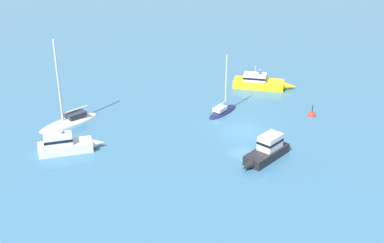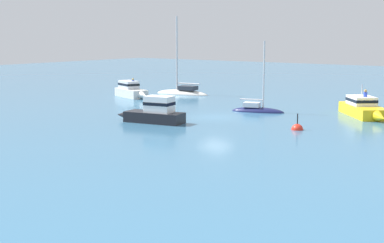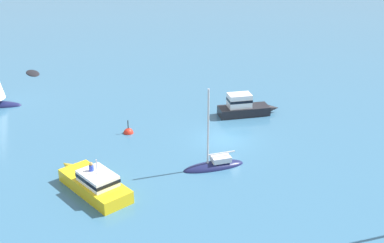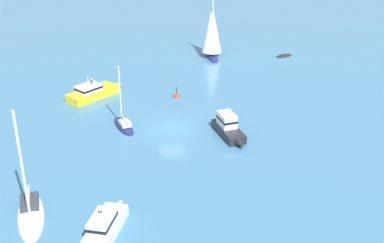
{
  "view_description": "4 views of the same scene",
  "coord_description": "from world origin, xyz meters",
  "views": [
    {
      "loc": [
        -30.87,
        30.13,
        20.63
      ],
      "look_at": [
        2.77,
        4.27,
        1.19
      ],
      "focal_mm": 46.36,
      "sensor_mm": 36.0,
      "label": 1
    },
    {
      "loc": [
        -36.56,
        -24.53,
        6.71
      ],
      "look_at": [
        -9.09,
        -4.27,
        1.22
      ],
      "focal_mm": 51.1,
      "sensor_mm": 36.0,
      "label": 2
    },
    {
      "loc": [
        36.6,
        -4.0,
        17.62
      ],
      "look_at": [
        -0.19,
        -2.64,
        1.55
      ],
      "focal_mm": 46.52,
      "sensor_mm": 36.0,
      "label": 3
    },
    {
      "loc": [
        5.35,
        44.55,
        21.96
      ],
      "look_at": [
        -1.76,
        1.24,
        1.23
      ],
      "focal_mm": 47.83,
      "sensor_mm": 36.0,
      "label": 4
    }
  ],
  "objects": [
    {
      "name": "channel_buoy",
      "position": [
        -1.52,
        -7.95,
        0.01
      ],
      "size": [
        0.84,
        0.84,
        1.58
      ],
      "color": "red",
      "rests_on": "ground"
    },
    {
      "name": "yacht",
      "position": [
        -8.2,
        -21.53,
        3.4
      ],
      "size": [
        2.71,
        6.0,
        9.63
      ],
      "rotation": [
        0.0,
        0.0,
        1.57
      ],
      "color": "#191E4C",
      "rests_on": "ground"
    },
    {
      "name": "ketch_1",
      "position": [
        4.67,
        -1.2,
        0.12
      ],
      "size": [
        2.56,
        4.82,
        6.55
      ],
      "rotation": [
        0.0,
        0.0,
        4.99
      ],
      "color": "#191E4C",
      "rests_on": "ground"
    },
    {
      "name": "launch",
      "position": [
        6.54,
        15.37,
        0.71
      ],
      "size": [
        3.28,
        5.83,
        2.01
      ],
      "rotation": [
        0.0,
        0.0,
        4.35
      ],
      "color": "silver",
      "rests_on": "ground"
    },
    {
      "name": "ground_plane",
      "position": [
        0.0,
        0.0,
        0.0
      ],
      "size": [
        160.0,
        160.0,
        0.0
      ],
      "primitive_type": "plane",
      "color": "teal"
    },
    {
      "name": "rib",
      "position": [
        -18.15,
        -20.17,
        0.0
      ],
      "size": [
        3.12,
        2.54,
        0.35
      ],
      "rotation": [
        0.0,
        0.0,
        3.65
      ],
      "color": "black",
      "rests_on": "ground"
    },
    {
      "name": "ketch",
      "position": [
        11.93,
        12.58,
        0.17
      ],
      "size": [
        2.66,
        6.63,
        9.19
      ],
      "rotation": [
        0.0,
        0.0,
        1.69
      ],
      "color": "silver",
      "rests_on": "ground"
    },
    {
      "name": "motor_cruiser",
      "position": [
        -5.11,
        2.29,
        0.79
      ],
      "size": [
        2.47,
        5.81,
        2.06
      ],
      "rotation": [
        0.0,
        0.0,
        1.75
      ],
      "color": "black",
      "rests_on": "ground"
    },
    {
      "name": "powerboat",
      "position": [
        7.66,
        -9.5,
        0.66
      ],
      "size": [
        6.56,
        5.82,
        2.61
      ],
      "rotation": [
        0.0,
        0.0,
        3.83
      ],
      "color": "yellow",
      "rests_on": "ground"
    }
  ]
}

